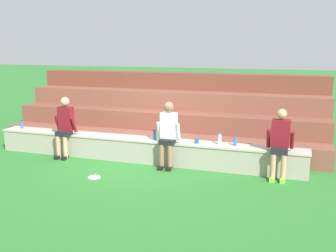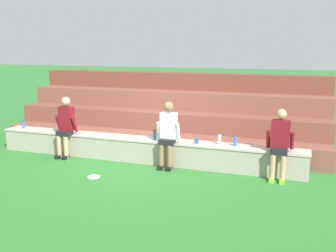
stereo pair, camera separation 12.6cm
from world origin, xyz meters
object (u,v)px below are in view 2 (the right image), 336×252
at_px(water_bottle_mid_left, 155,135).
at_px(person_left_of_center, 168,132).
at_px(person_center, 280,142).
at_px(plastic_cup_middle, 197,141).
at_px(water_bottle_near_left, 219,139).
at_px(water_bottle_center_gap, 24,124).
at_px(water_bottle_near_right, 235,141).
at_px(person_far_left, 65,124).
at_px(frisbee, 94,177).

bearing_deg(water_bottle_mid_left, person_left_of_center, -31.21).
relative_size(person_center, plastic_cup_middle, 13.51).
relative_size(person_center, water_bottle_near_left, 5.78).
height_order(person_center, water_bottle_center_gap, person_center).
distance_m(person_left_of_center, water_bottle_center_gap, 4.22).
bearing_deg(water_bottle_center_gap, water_bottle_near_left, -0.08).
height_order(person_center, water_bottle_mid_left, person_center).
height_order(water_bottle_center_gap, plastic_cup_middle, water_bottle_center_gap).
height_order(water_bottle_center_gap, water_bottle_near_right, water_bottle_center_gap).
bearing_deg(water_bottle_mid_left, person_far_left, -173.55).
relative_size(water_bottle_near_right, plastic_cup_middle, 1.99).
height_order(person_far_left, frisbee, person_far_left).
bearing_deg(plastic_cup_middle, water_bottle_center_gap, 179.17).
bearing_deg(water_bottle_near_right, frisbee, -151.88).
relative_size(person_far_left, water_bottle_mid_left, 6.48).
height_order(person_far_left, water_bottle_center_gap, person_far_left).
xyz_separation_m(person_far_left, plastic_cup_middle, (3.31, 0.22, -0.20)).
bearing_deg(person_left_of_center, water_bottle_center_gap, 176.06).
relative_size(person_far_left, water_bottle_center_gap, 6.67).
bearing_deg(person_center, water_bottle_mid_left, 175.59).
distance_m(person_left_of_center, water_bottle_near_right, 1.51).
distance_m(water_bottle_center_gap, water_bottle_near_right, 5.69).
relative_size(person_center, frisbee, 5.59).
relative_size(person_far_left, water_bottle_near_left, 5.92).
xyz_separation_m(water_bottle_near_right, water_bottle_near_left, (-0.35, 0.00, 0.02)).
xyz_separation_m(person_left_of_center, water_bottle_center_gap, (-4.21, 0.29, -0.16)).
height_order(person_left_of_center, plastic_cup_middle, person_left_of_center).
distance_m(water_bottle_center_gap, frisbee, 3.37).
bearing_deg(frisbee, person_center, 18.25).
bearing_deg(water_bottle_mid_left, plastic_cup_middle, -1.87).
height_order(person_far_left, plastic_cup_middle, person_far_left).
bearing_deg(person_left_of_center, water_bottle_near_left, 14.11).
xyz_separation_m(person_left_of_center, person_center, (2.43, 0.03, -0.03)).
xyz_separation_m(water_bottle_center_gap, water_bottle_mid_left, (3.79, -0.04, 0.00)).
relative_size(water_bottle_center_gap, water_bottle_near_right, 1.04).
distance_m(person_left_of_center, person_center, 2.43).
xyz_separation_m(water_bottle_near_right, frisbee, (-2.73, -1.46, -0.66)).
bearing_deg(water_bottle_mid_left, water_bottle_near_right, 0.73).
bearing_deg(plastic_cup_middle, water_bottle_near_right, 3.85).
bearing_deg(frisbee, water_bottle_center_gap, 153.59).
bearing_deg(frisbee, person_left_of_center, 43.33).
bearing_deg(water_bottle_near_right, water_bottle_near_left, 179.24).
relative_size(water_bottle_center_gap, water_bottle_near_left, 0.89).
bearing_deg(plastic_cup_middle, frisbee, -143.12).
bearing_deg(water_bottle_center_gap, person_far_left, -10.91).
bearing_deg(water_bottle_near_left, plastic_cup_middle, -172.98).
height_order(person_center, plastic_cup_middle, person_center).
bearing_deg(frisbee, water_bottle_near_right, 28.12).
bearing_deg(plastic_cup_middle, water_bottle_near_left, 7.02).
distance_m(water_bottle_near_right, frisbee, 3.16).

